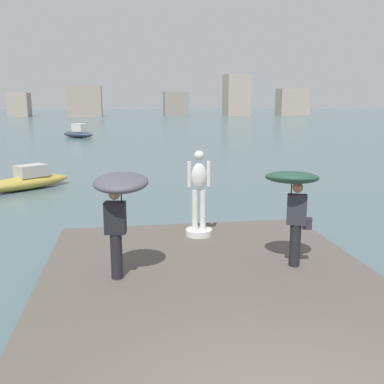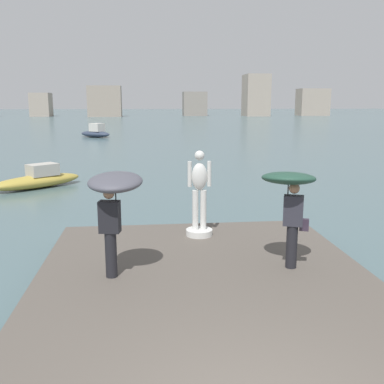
# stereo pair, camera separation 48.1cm
# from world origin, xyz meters

# --- Properties ---
(ground_plane) EXTENTS (400.00, 400.00, 0.00)m
(ground_plane) POSITION_xyz_m (0.00, 40.00, 0.00)
(ground_plane) COLOR #4C666B
(pier) EXTENTS (6.50, 10.88, 0.40)m
(pier) POSITION_xyz_m (0.00, 2.44, 0.20)
(pier) COLOR #564F47
(pier) RESTS_ON ground
(statue_white_figure) EXTENTS (0.66, 0.66, 2.13)m
(statue_white_figure) POSITION_xyz_m (0.20, 6.79, 1.29)
(statue_white_figure) COLOR silver
(statue_white_figure) RESTS_ON pier
(onlooker_left) EXTENTS (1.18, 1.20, 2.04)m
(onlooker_left) POSITION_xyz_m (-1.69, 4.34, 1.99)
(onlooker_left) COLOR black
(onlooker_left) RESTS_ON pier
(onlooker_right) EXTENTS (1.36, 1.37, 1.99)m
(onlooker_right) POSITION_xyz_m (1.71, 4.49, 1.96)
(onlooker_right) COLOR black
(onlooker_right) RESTS_ON pier
(boat_near) EXTENTS (3.83, 3.48, 1.03)m
(boat_near) POSITION_xyz_m (-5.79, 15.72, 0.36)
(boat_near) COLOR #B2993D
(boat_near) RESTS_ON ground
(boat_leftward) EXTENTS (3.93, 3.55, 1.47)m
(boat_leftward) POSITION_xyz_m (-6.35, 44.03, 0.51)
(boat_leftward) COLOR #2D384C
(boat_leftward) RESTS_ON ground
(distant_skyline) EXTENTS (94.36, 10.88, 10.88)m
(distant_skyline) POSITION_xyz_m (8.88, 114.75, 4.11)
(distant_skyline) COLOR #A89989
(distant_skyline) RESTS_ON ground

